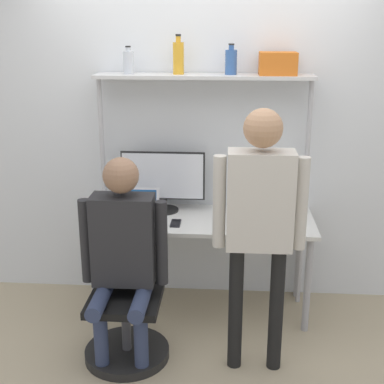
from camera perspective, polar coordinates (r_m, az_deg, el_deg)
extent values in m
plane|color=tan|center=(3.99, 0.74, -14.68)|extent=(12.00, 12.00, 0.00)
cube|color=silver|center=(4.13, 1.37, 6.70)|extent=(8.00, 0.06, 2.70)
cube|color=silver|center=(3.96, 1.06, -3.02)|extent=(1.65, 0.63, 0.03)
cylinder|color=#A5A5AA|center=(3.99, -10.33, -9.04)|extent=(0.05, 0.05, 0.72)
cylinder|color=#A5A5AA|center=(3.92, 12.22, -9.69)|extent=(0.05, 0.05, 0.72)
cylinder|color=#A5A5AA|center=(4.44, -8.74, -6.12)|extent=(0.05, 0.05, 0.72)
cylinder|color=#A5A5AA|center=(4.37, 11.33, -6.64)|extent=(0.05, 0.05, 0.72)
cube|color=silver|center=(3.89, 1.28, 12.24)|extent=(1.57, 0.28, 0.02)
cylinder|color=#B2B2B7|center=(4.17, -9.32, 0.07)|extent=(0.04, 0.04, 1.78)
cylinder|color=#B2B2B7|center=(4.10, 11.90, -0.39)|extent=(0.04, 0.04, 1.78)
cylinder|color=black|center=(4.12, -3.07, -1.91)|extent=(0.23, 0.23, 0.01)
cylinder|color=black|center=(4.10, -3.08, -1.22)|extent=(0.06, 0.06, 0.09)
cube|color=black|center=(4.04, -3.12, 1.76)|extent=(0.63, 0.01, 0.37)
cube|color=silver|center=(4.04, -3.13, 1.73)|extent=(0.61, 0.02, 0.35)
cube|color=silver|center=(3.92, -6.11, -3.03)|extent=(0.34, 0.22, 0.01)
cube|color=black|center=(3.90, -6.15, -3.04)|extent=(0.29, 0.12, 0.00)
cube|color=silver|center=(3.95, -5.97, -1.12)|extent=(0.34, 0.08, 0.22)
cube|color=#194C8C|center=(3.95, -5.98, -1.17)|extent=(0.30, 0.06, 0.19)
cube|color=black|center=(3.85, -1.76, -3.35)|extent=(0.07, 0.15, 0.01)
cube|color=black|center=(3.84, -1.76, -3.27)|extent=(0.06, 0.13, 0.00)
cylinder|color=black|center=(3.75, -6.92, -16.62)|extent=(0.56, 0.56, 0.06)
cylinder|color=#4C4C51|center=(3.64, -7.04, -14.01)|extent=(0.06, 0.06, 0.34)
cube|color=black|center=(3.54, -7.15, -11.33)|extent=(0.46, 0.46, 0.05)
cube|color=black|center=(3.62, -6.68, -6.25)|extent=(0.41, 0.04, 0.45)
cylinder|color=#2D3856|center=(3.53, -9.67, -15.36)|extent=(0.09, 0.09, 0.45)
cylinder|color=#2D3856|center=(3.48, -5.44, -15.67)|extent=(0.09, 0.09, 0.45)
cylinder|color=#2D3856|center=(3.41, -9.79, -11.28)|extent=(0.10, 0.38, 0.10)
cylinder|color=#2D3856|center=(3.37, -5.49, -11.54)|extent=(0.10, 0.38, 0.10)
cube|color=#262628|center=(3.39, -7.32, -5.08)|extent=(0.39, 0.20, 0.58)
cylinder|color=#262628|center=(3.45, -11.24, -5.16)|extent=(0.08, 0.08, 0.55)
cylinder|color=#262628|center=(3.36, -3.26, -5.47)|extent=(0.08, 0.08, 0.55)
sphere|color=#8C664C|center=(3.26, -7.60, 1.76)|extent=(0.22, 0.22, 0.22)
cylinder|color=black|center=(3.45, 4.67, -12.19)|extent=(0.09, 0.09, 0.84)
cylinder|color=black|center=(3.46, 8.97, -12.23)|extent=(0.09, 0.09, 0.84)
cube|color=beige|center=(3.16, 7.29, -0.90)|extent=(0.39, 0.20, 0.59)
cylinder|color=beige|center=(3.16, 2.93, -1.07)|extent=(0.08, 0.08, 0.56)
cylinder|color=beige|center=(3.19, 11.59, -1.24)|extent=(0.08, 0.08, 0.56)
sphere|color=tan|center=(3.06, 7.60, 6.77)|extent=(0.23, 0.23, 0.23)
cylinder|color=gold|center=(3.89, -1.46, 14.06)|extent=(0.08, 0.08, 0.22)
cylinder|color=gold|center=(3.89, -1.47, 15.98)|extent=(0.04, 0.04, 0.04)
cylinder|color=black|center=(3.89, -1.48, 16.39)|extent=(0.04, 0.04, 0.01)
cylinder|color=silver|center=(3.95, -6.79, 13.53)|extent=(0.08, 0.08, 0.16)
cylinder|color=silver|center=(3.94, -6.84, 14.87)|extent=(0.03, 0.03, 0.03)
cylinder|color=black|center=(3.94, -6.85, 15.15)|extent=(0.04, 0.04, 0.01)
cylinder|color=#335999|center=(3.88, 4.19, 13.64)|extent=(0.08, 0.08, 0.17)
cylinder|color=#335999|center=(3.87, 4.22, 15.13)|extent=(0.04, 0.04, 0.03)
cylinder|color=black|center=(3.87, 4.23, 15.44)|extent=(0.04, 0.04, 0.01)
cube|color=#D1661E|center=(3.89, 9.13, 13.38)|extent=(0.26, 0.21, 0.16)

